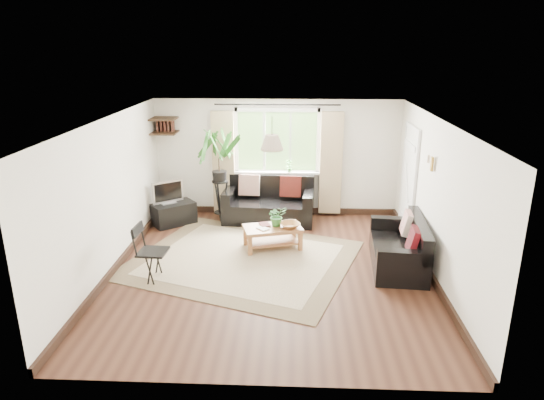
{
  "coord_description": "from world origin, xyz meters",
  "views": [
    {
      "loc": [
        0.34,
        -7.02,
        3.48
      ],
      "look_at": [
        0.0,
        0.4,
        1.05
      ],
      "focal_mm": 32.0,
      "sensor_mm": 36.0,
      "label": 1
    }
  ],
  "objects_px": {
    "sofa_right": "(398,245)",
    "coffee_table": "(273,238)",
    "sofa_back": "(269,201)",
    "folding_chair": "(153,253)",
    "palm_stand": "(220,177)",
    "tv_stand": "(174,214)"
  },
  "relations": [
    {
      "from": "coffee_table",
      "to": "sofa_right",
      "type": "bearing_deg",
      "value": -16.77
    },
    {
      "from": "sofa_right",
      "to": "folding_chair",
      "type": "relative_size",
      "value": 1.79
    },
    {
      "from": "sofa_back",
      "to": "folding_chair",
      "type": "height_order",
      "value": "folding_chair"
    },
    {
      "from": "sofa_back",
      "to": "sofa_right",
      "type": "xyz_separation_m",
      "value": [
        2.19,
        -2.0,
        -0.05
      ]
    },
    {
      "from": "coffee_table",
      "to": "folding_chair",
      "type": "height_order",
      "value": "folding_chair"
    },
    {
      "from": "sofa_right",
      "to": "coffee_table",
      "type": "relative_size",
      "value": 1.6
    },
    {
      "from": "sofa_back",
      "to": "coffee_table",
      "type": "xyz_separation_m",
      "value": [
        0.14,
        -1.38,
        -0.22
      ]
    },
    {
      "from": "sofa_right",
      "to": "coffee_table",
      "type": "bearing_deg",
      "value": -101.97
    },
    {
      "from": "sofa_back",
      "to": "palm_stand",
      "type": "bearing_deg",
      "value": -169.47
    },
    {
      "from": "coffee_table",
      "to": "palm_stand",
      "type": "distance_m",
      "value": 1.84
    },
    {
      "from": "sofa_right",
      "to": "palm_stand",
      "type": "relative_size",
      "value": 0.85
    },
    {
      "from": "tv_stand",
      "to": "palm_stand",
      "type": "distance_m",
      "value": 1.18
    },
    {
      "from": "coffee_table",
      "to": "sofa_back",
      "type": "bearing_deg",
      "value": 95.7
    },
    {
      "from": "folding_chair",
      "to": "sofa_right",
      "type": "bearing_deg",
      "value": -77.34
    },
    {
      "from": "palm_stand",
      "to": "tv_stand",
      "type": "bearing_deg",
      "value": -170.57
    },
    {
      "from": "sofa_back",
      "to": "coffee_table",
      "type": "relative_size",
      "value": 1.81
    },
    {
      "from": "folding_chair",
      "to": "coffee_table",
      "type": "bearing_deg",
      "value": -51.24
    },
    {
      "from": "sofa_right",
      "to": "coffee_table",
      "type": "distance_m",
      "value": 2.15
    },
    {
      "from": "sofa_right",
      "to": "tv_stand",
      "type": "height_order",
      "value": "sofa_right"
    },
    {
      "from": "sofa_back",
      "to": "folding_chair",
      "type": "distance_m",
      "value": 3.1
    },
    {
      "from": "sofa_right",
      "to": "tv_stand",
      "type": "relative_size",
      "value": 1.96
    },
    {
      "from": "sofa_right",
      "to": "tv_stand",
      "type": "xyz_separation_m",
      "value": [
        -4.08,
        1.74,
        -0.16
      ]
    }
  ]
}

